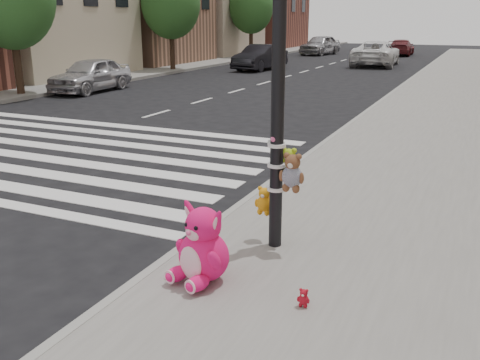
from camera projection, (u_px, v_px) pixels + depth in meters
The scene contains 15 objects.
ground at pixel (13, 275), 6.28m from camera, with size 120.00×120.00×0.00m, color black.
sidewalk_far at pixel (117, 72), 29.02m from camera, with size 6.00×80.00×0.14m, color slate.
curb_edge at pixel (347, 127), 14.35m from camera, with size 0.12×80.00×0.15m, color gray.
crosswalk at pixel (45, 146), 12.59m from camera, with size 11.00×6.00×0.01m, color silver, non-canonical shape.
bld_far_e at pixel (264, 0), 51.16m from camera, with size 6.00×10.00×9.00m, color brown.
signal_pole at pixel (280, 121), 6.32m from camera, with size 0.71×0.50×4.00m.
tree_far_b at pixel (171, 3), 28.81m from camera, with size 3.20×3.20×5.44m.
tree_far_c at pixel (251, 7), 38.39m from camera, with size 3.20×3.20×5.44m.
pink_bunny at pixel (202, 250), 5.76m from camera, with size 0.71×0.78×0.89m.
red_teddy at pixel (304, 298), 5.30m from camera, with size 0.14×0.09×0.20m, color #B11121, non-canonical shape.
car_silver_far at pixel (91, 75), 21.60m from camera, with size 1.61×4.01×1.37m, color silver.
car_dark_far at pixel (260, 57), 30.58m from camera, with size 1.50×4.31×1.42m, color black.
car_white_near at pixel (376, 53), 33.17m from camera, with size 2.52×5.46×1.52m, color silver.
car_maroon_near at pixel (401, 47), 42.29m from camera, with size 1.73×4.26×1.24m, color maroon.
car_silver_deep at pixel (320, 45), 43.04m from camera, with size 1.85×4.60×1.57m, color #A1A1A6.
Camera 1 is at (4.78, -4.07, 2.91)m, focal length 40.00 mm.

